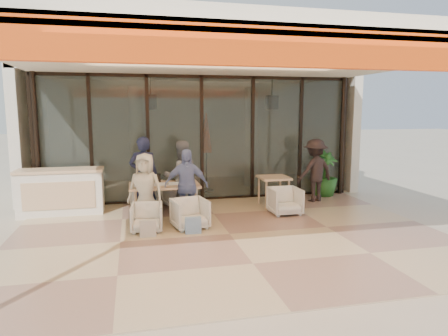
% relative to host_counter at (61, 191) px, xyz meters
% --- Properties ---
extents(ground, '(70.00, 70.00, 0.00)m').
position_rel_host_counter_xyz_m(ground, '(3.32, -2.30, -0.53)').
color(ground, '#C6B293').
rests_on(ground, ground).
extents(terrace_floor, '(8.00, 6.00, 0.01)m').
position_rel_host_counter_xyz_m(terrace_floor, '(3.32, -2.30, -0.53)').
color(terrace_floor, tan).
rests_on(terrace_floor, ground).
extents(terrace_structure, '(8.00, 6.00, 3.40)m').
position_rel_host_counter_xyz_m(terrace_structure, '(3.32, -2.56, 2.72)').
color(terrace_structure, silver).
rests_on(terrace_structure, ground).
extents(glass_storefront, '(8.08, 0.10, 3.20)m').
position_rel_host_counter_xyz_m(glass_storefront, '(3.32, 0.70, 1.07)').
color(glass_storefront, '#9EADA3').
rests_on(glass_storefront, ground).
extents(interior_block, '(9.05, 3.62, 3.52)m').
position_rel_host_counter_xyz_m(interior_block, '(3.33, 3.02, 1.70)').
color(interior_block, silver).
rests_on(interior_block, ground).
extents(host_counter, '(1.85, 0.65, 1.04)m').
position_rel_host_counter_xyz_m(host_counter, '(0.00, 0.00, 0.00)').
color(host_counter, silver).
rests_on(host_counter, ground).
extents(dining_table, '(1.50, 0.90, 0.93)m').
position_rel_host_counter_xyz_m(dining_table, '(2.23, -0.75, 0.16)').
color(dining_table, '#D2AF80').
rests_on(dining_table, ground).
extents(chair_far_left, '(0.68, 0.65, 0.63)m').
position_rel_host_counter_xyz_m(chair_far_left, '(1.81, 0.19, -0.22)').
color(chair_far_left, silver).
rests_on(chair_far_left, ground).
extents(chair_far_right, '(0.84, 0.81, 0.72)m').
position_rel_host_counter_xyz_m(chair_far_right, '(2.65, 0.19, -0.17)').
color(chair_far_right, silver).
rests_on(chair_far_right, ground).
extents(chair_near_left, '(0.64, 0.60, 0.61)m').
position_rel_host_counter_xyz_m(chair_near_left, '(1.81, -1.71, -0.23)').
color(chair_near_left, silver).
rests_on(chair_near_left, ground).
extents(chair_near_right, '(0.76, 0.72, 0.67)m').
position_rel_host_counter_xyz_m(chair_near_right, '(2.65, -1.71, -0.20)').
color(chair_near_right, silver).
rests_on(chair_near_right, ground).
extents(diner_navy, '(0.70, 0.53, 1.76)m').
position_rel_host_counter_xyz_m(diner_navy, '(1.81, -0.31, 0.35)').
color(diner_navy, '#171D34').
rests_on(diner_navy, ground).
extents(diner_grey, '(0.90, 0.76, 1.65)m').
position_rel_host_counter_xyz_m(diner_grey, '(2.65, -0.31, 0.29)').
color(diner_grey, slate).
rests_on(diner_grey, ground).
extents(diner_cream, '(0.84, 0.69, 1.48)m').
position_rel_host_counter_xyz_m(diner_cream, '(1.81, -1.21, 0.21)').
color(diner_cream, beige).
rests_on(diner_cream, ground).
extents(diner_periwinkle, '(0.95, 0.48, 1.55)m').
position_rel_host_counter_xyz_m(diner_periwinkle, '(2.65, -1.21, 0.24)').
color(diner_periwinkle, '#6D82B6').
rests_on(diner_periwinkle, ground).
extents(tote_bag_cream, '(0.30, 0.10, 0.34)m').
position_rel_host_counter_xyz_m(tote_bag_cream, '(1.81, -2.11, -0.36)').
color(tote_bag_cream, silver).
rests_on(tote_bag_cream, ground).
extents(tote_bag_blue, '(0.30, 0.10, 0.34)m').
position_rel_host_counter_xyz_m(tote_bag_blue, '(2.65, -2.11, -0.36)').
color(tote_bag_blue, '#99BFD8').
rests_on(tote_bag_blue, ground).
extents(side_table, '(0.70, 0.70, 0.74)m').
position_rel_host_counter_xyz_m(side_table, '(4.89, -0.37, 0.11)').
color(side_table, '#D2AF80').
rests_on(side_table, ground).
extents(side_chair, '(0.66, 0.62, 0.68)m').
position_rel_host_counter_xyz_m(side_chair, '(4.89, -1.12, -0.19)').
color(side_chair, silver).
rests_on(side_chair, ground).
extents(standing_woman, '(1.17, 0.86, 1.62)m').
position_rel_host_counter_xyz_m(standing_woman, '(6.09, -0.10, 0.28)').
color(standing_woman, black).
rests_on(standing_woman, ground).
extents(potted_palm, '(0.88, 0.88, 1.26)m').
position_rel_host_counter_xyz_m(potted_palm, '(6.64, 0.45, 0.10)').
color(potted_palm, '#1E5919').
rests_on(potted_palm, ground).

